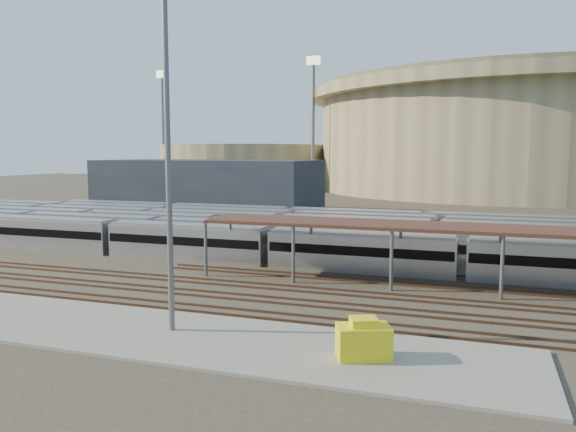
{
  "coord_description": "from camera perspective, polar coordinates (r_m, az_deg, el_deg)",
  "views": [
    {
      "loc": [
        15.99,
        -44.67,
        11.4
      ],
      "look_at": [
        -3.62,
        12.0,
        4.64
      ],
      "focal_mm": 35.0,
      "sensor_mm": 36.0,
      "label": 1
    }
  ],
  "objects": [
    {
      "name": "floodlight_0",
      "position": [
        161.62,
        2.56,
        9.71
      ],
      "size": [
        4.0,
        1.0,
        38.4
      ],
      "color": "#5E5E63",
      "rests_on": "ground"
    },
    {
      "name": "floodlight_1",
      "position": [
        193.39,
        -12.58,
        9.03
      ],
      "size": [
        4.0,
        1.0,
        38.4
      ],
      "color": "#5E5E63",
      "rests_on": "ground"
    },
    {
      "name": "stadium",
      "position": [
        184.96,
        22.07,
        7.54
      ],
      "size": [
        124.0,
        124.0,
        32.5
      ],
      "color": "#988D67",
      "rests_on": "ground"
    },
    {
      "name": "inspection_shed",
      "position": [
        49.46,
        25.91,
        -1.67
      ],
      "size": [
        60.3,
        6.0,
        5.3
      ],
      "color": "#5E5E63",
      "rests_on": "ground"
    },
    {
      "name": "empty_tracks",
      "position": [
        44.24,
        -2.8,
        -8.39
      ],
      "size": [
        170.0,
        9.62,
        0.18
      ],
      "color": "#4C3323",
      "rests_on": "ground"
    },
    {
      "name": "apron",
      "position": [
        38.06,
        -15.74,
        -11.09
      ],
      "size": [
        50.0,
        9.0,
        0.2
      ],
      "primitive_type": "cube",
      "color": "gray",
      "rests_on": "ground"
    },
    {
      "name": "floodlight_3",
      "position": [
        206.52,
        11.98,
        8.87
      ],
      "size": [
        4.0,
        1.0,
        38.4
      ],
      "color": "#5E5E63",
      "rests_on": "ground"
    },
    {
      "name": "service_building",
      "position": [
        112.14,
        -8.0,
        3.1
      ],
      "size": [
        42.0,
        20.0,
        10.0
      ],
      "primitive_type": "cube",
      "color": "#1E232D",
      "rests_on": "ground"
    },
    {
      "name": "subway_trains",
      "position": [
        66.14,
        3.9,
        -1.93
      ],
      "size": [
        128.92,
        23.9,
        3.6
      ],
      "color": "silver",
      "rests_on": "ground"
    },
    {
      "name": "yard_light_pole",
      "position": [
        35.42,
        -12.1,
        6.12
      ],
      "size": [
        0.82,
        0.36,
        22.02
      ],
      "color": "#5E5E63",
      "rests_on": "apron"
    },
    {
      "name": "ground",
      "position": [
        48.79,
        -0.59,
        -7.08
      ],
      "size": [
        420.0,
        420.0,
        0.0
      ],
      "primitive_type": "plane",
      "color": "#383026",
      "rests_on": "ground"
    },
    {
      "name": "secondary_arena",
      "position": [
        190.53,
        -4.44,
        5.09
      ],
      "size": [
        56.0,
        56.0,
        14.0
      ],
      "primitive_type": "cylinder",
      "color": "#988D67",
      "rests_on": "ground"
    },
    {
      "name": "yellow_equipment",
      "position": [
        31.76,
        7.68,
        -12.55
      ],
      "size": [
        3.36,
        2.79,
        1.8
      ],
      "primitive_type": "cube",
      "rotation": [
        0.0,
        0.0,
        0.4
      ],
      "color": "yellow",
      "rests_on": "apron"
    }
  ]
}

